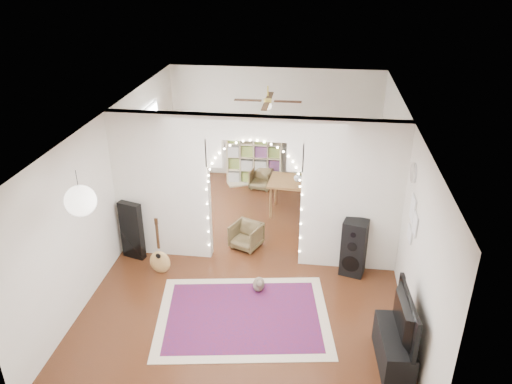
# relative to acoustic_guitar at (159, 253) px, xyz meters

# --- Properties ---
(floor) EXTENTS (7.50, 7.50, 0.00)m
(floor) POSITION_rel_acoustic_guitar_xyz_m (1.57, 0.69, -0.40)
(floor) COLOR black
(floor) RESTS_ON ground
(ceiling) EXTENTS (5.00, 7.50, 0.02)m
(ceiling) POSITION_rel_acoustic_guitar_xyz_m (1.57, 0.69, 2.30)
(ceiling) COLOR white
(ceiling) RESTS_ON wall_back
(wall_back) EXTENTS (5.00, 0.02, 2.70)m
(wall_back) POSITION_rel_acoustic_guitar_xyz_m (1.57, 4.44, 0.95)
(wall_back) COLOR silver
(wall_back) RESTS_ON floor
(wall_front) EXTENTS (5.00, 0.02, 2.70)m
(wall_front) POSITION_rel_acoustic_guitar_xyz_m (1.57, -3.06, 0.95)
(wall_front) COLOR silver
(wall_front) RESTS_ON floor
(wall_left) EXTENTS (0.02, 7.50, 2.70)m
(wall_left) POSITION_rel_acoustic_guitar_xyz_m (-0.93, 0.69, 0.95)
(wall_left) COLOR silver
(wall_left) RESTS_ON floor
(wall_right) EXTENTS (0.02, 7.50, 2.70)m
(wall_right) POSITION_rel_acoustic_guitar_xyz_m (4.07, 0.69, 0.95)
(wall_right) COLOR silver
(wall_right) RESTS_ON floor
(divider_wall) EXTENTS (5.00, 0.20, 2.70)m
(divider_wall) POSITION_rel_acoustic_guitar_xyz_m (1.57, 0.69, 1.03)
(divider_wall) COLOR silver
(divider_wall) RESTS_ON floor
(fairy_lights) EXTENTS (1.64, 0.04, 1.60)m
(fairy_lights) POSITION_rel_acoustic_guitar_xyz_m (1.57, 0.56, 1.15)
(fairy_lights) COLOR #FFEABF
(fairy_lights) RESTS_ON divider_wall
(window) EXTENTS (0.04, 1.20, 1.40)m
(window) POSITION_rel_acoustic_guitar_xyz_m (-0.90, 2.49, 1.10)
(window) COLOR white
(window) RESTS_ON wall_left
(wall_clock) EXTENTS (0.03, 0.31, 0.31)m
(wall_clock) POSITION_rel_acoustic_guitar_xyz_m (4.05, 0.09, 1.70)
(wall_clock) COLOR white
(wall_clock) RESTS_ON wall_right
(picture_frames) EXTENTS (0.02, 0.50, 0.70)m
(picture_frames) POSITION_rel_acoustic_guitar_xyz_m (4.05, -0.31, 1.10)
(picture_frames) COLOR white
(picture_frames) RESTS_ON wall_right
(paper_lantern) EXTENTS (0.40, 0.40, 0.40)m
(paper_lantern) POSITION_rel_acoustic_guitar_xyz_m (-0.33, -1.71, 1.85)
(paper_lantern) COLOR white
(paper_lantern) RESTS_ON ceiling
(ceiling_fan) EXTENTS (1.10, 1.10, 0.30)m
(ceiling_fan) POSITION_rel_acoustic_guitar_xyz_m (1.57, 2.69, 2.00)
(ceiling_fan) COLOR gold
(ceiling_fan) RESTS_ON ceiling
(area_rug) EXTENTS (2.88, 2.33, 0.02)m
(area_rug) POSITION_rel_acoustic_guitar_xyz_m (1.61, -0.97, -0.39)
(area_rug) COLOR maroon
(area_rug) RESTS_ON floor
(guitar_case) EXTENTS (0.44, 0.26, 1.10)m
(guitar_case) POSITION_rel_acoustic_guitar_xyz_m (-0.63, 0.44, 0.15)
(guitar_case) COLOR black
(guitar_case) RESTS_ON floor
(acoustic_guitar) EXTENTS (0.39, 0.22, 0.92)m
(acoustic_guitar) POSITION_rel_acoustic_guitar_xyz_m (0.00, 0.00, 0.00)
(acoustic_guitar) COLOR tan
(acoustic_guitar) RESTS_ON floor
(tabby_cat) EXTENTS (0.26, 0.45, 0.30)m
(tabby_cat) POSITION_rel_acoustic_guitar_xyz_m (1.76, -0.28, -0.28)
(tabby_cat) COLOR brown
(tabby_cat) RESTS_ON floor
(floor_speaker) EXTENTS (0.47, 0.44, 1.03)m
(floor_speaker) POSITION_rel_acoustic_guitar_xyz_m (3.32, 0.43, 0.11)
(floor_speaker) COLOR black
(floor_speaker) RESTS_ON floor
(media_console) EXTENTS (0.47, 1.02, 0.50)m
(media_console) POSITION_rel_acoustic_guitar_xyz_m (3.77, -1.66, -0.15)
(media_console) COLOR black
(media_console) RESTS_ON floor
(tv) EXTENTS (0.21, 1.08, 0.62)m
(tv) POSITION_rel_acoustic_guitar_xyz_m (3.77, -1.66, 0.41)
(tv) COLOR black
(tv) RESTS_ON media_console
(bookcase) EXTENTS (1.33, 0.83, 1.35)m
(bookcase) POSITION_rel_acoustic_guitar_xyz_m (1.13, 4.00, 0.28)
(bookcase) COLOR beige
(bookcase) RESTS_ON floor
(dining_table) EXTENTS (1.25, 0.88, 0.76)m
(dining_table) POSITION_rel_acoustic_guitar_xyz_m (2.24, 2.52, 0.28)
(dining_table) COLOR brown
(dining_table) RESTS_ON floor
(flower_vase) EXTENTS (0.20, 0.20, 0.19)m
(flower_vase) POSITION_rel_acoustic_guitar_xyz_m (2.24, 2.52, 0.45)
(flower_vase) COLOR white
(flower_vase) RESTS_ON dining_table
(dining_chair_left) EXTENTS (0.56, 0.57, 0.45)m
(dining_chair_left) POSITION_rel_acoustic_guitar_xyz_m (1.33, 3.68, -0.17)
(dining_chair_left) COLOR brown
(dining_chair_left) RESTS_ON floor
(dining_chair_right) EXTENTS (0.68, 0.69, 0.48)m
(dining_chair_right) POSITION_rel_acoustic_guitar_xyz_m (1.36, 1.04, -0.16)
(dining_chair_right) COLOR brown
(dining_chair_right) RESTS_ON floor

